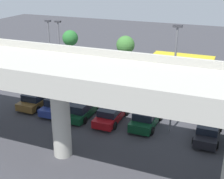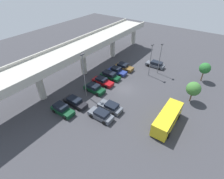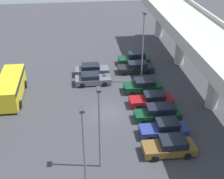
{
  "view_description": "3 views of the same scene",
  "coord_description": "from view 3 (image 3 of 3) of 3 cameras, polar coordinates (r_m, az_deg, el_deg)",
  "views": [
    {
      "loc": [
        -11.15,
        28.94,
        13.2
      ],
      "look_at": [
        -0.33,
        2.7,
        2.11
      ],
      "focal_mm": 50.0,
      "sensor_mm": 36.0,
      "label": 1
    },
    {
      "loc": [
        -26.38,
        -15.27,
        21.62
      ],
      "look_at": [
        -3.66,
        0.77,
        1.65
      ],
      "focal_mm": 28.0,
      "sensor_mm": 36.0,
      "label": 2
    },
    {
      "loc": [
        28.32,
        -3.04,
        18.83
      ],
      "look_at": [
        -3.36,
        0.76,
        1.08
      ],
      "focal_mm": 50.0,
      "sensor_mm": 36.0,
      "label": 3
    }
  ],
  "objects": [
    {
      "name": "parked_car_0",
      "position": [
        45.55,
        4.15,
        5.68
      ],
      "size": [
        2.09,
        4.45,
        1.71
      ],
      "rotation": [
        0.0,
        0.0,
        -1.57
      ],
      "color": "#0C381E",
      "rests_on": "ground_plane"
    },
    {
      "name": "parked_car_3",
      "position": [
        38.21,
        5.73,
        0.7
      ],
      "size": [
        2.18,
        4.52,
        1.59
      ],
      "rotation": [
        0.0,
        0.0,
        -1.57
      ],
      "color": "#0C381E",
      "rests_on": "ground_plane"
    },
    {
      "name": "highway_overpass",
      "position": [
        34.35,
        19.09,
        5.65
      ],
      "size": [
        49.18,
        6.75,
        7.6
      ],
      "color": "#ADAAA0",
      "rests_on": "ground_plane"
    },
    {
      "name": "parked_car_9",
      "position": [
        42.97,
        4.43,
        4.03
      ],
      "size": [
        2.03,
        4.84,
        1.47
      ],
      "rotation": [
        0.0,
        0.0,
        -1.57
      ],
      "color": "black",
      "rests_on": "ground_plane"
    },
    {
      "name": "parked_car_1",
      "position": [
        42.2,
        -3.73,
        3.62
      ],
      "size": [
        2.09,
        4.48,
        1.51
      ],
      "rotation": [
        0.0,
        0.0,
        1.57
      ],
      "color": "#515660",
      "rests_on": "ground_plane"
    },
    {
      "name": "parked_car_6",
      "position": [
        31.07,
        9.62,
        -7.06
      ],
      "size": [
        2.08,
        4.7,
        1.56
      ],
      "rotation": [
        0.0,
        0.0,
        -1.57
      ],
      "color": "navy",
      "rests_on": "ground_plane"
    },
    {
      "name": "parked_car_5",
      "position": [
        33.25,
        8.52,
        -4.21
      ],
      "size": [
        2.01,
        4.88,
        1.57
      ],
      "rotation": [
        0.0,
        0.0,
        -1.57
      ],
      "color": "#0C381E",
      "rests_on": "ground_plane"
    },
    {
      "name": "lamp_post_near_aisle",
      "position": [
        24.82,
        -2.32,
        -6.16
      ],
      "size": [
        0.7,
        0.35,
        7.66
      ],
      "color": "slate",
      "rests_on": "ground_plane"
    },
    {
      "name": "ground_plane",
      "position": [
        34.14,
        -0.6,
        -4.38
      ],
      "size": [
        102.46,
        102.46,
        0.0
      ],
      "primitive_type": "plane",
      "color": "#38383D"
    },
    {
      "name": "parked_car_7",
      "position": [
        28.97,
        10.56,
        -10.2
      ],
      "size": [
        2.26,
        4.74,
        1.54
      ],
      "rotation": [
        0.0,
        0.0,
        -1.57
      ],
      "color": "brown",
      "rests_on": "ground_plane"
    },
    {
      "name": "parked_car_4",
      "position": [
        35.6,
        7.3,
        -1.81
      ],
      "size": [
        2.07,
        4.89,
        1.46
      ],
      "rotation": [
        0.0,
        0.0,
        -1.57
      ],
      "color": "maroon",
      "rests_on": "ground_plane"
    },
    {
      "name": "parked_car_2",
      "position": [
        39.85,
        -3.62,
        1.93
      ],
      "size": [
        2.17,
        4.53,
        1.44
      ],
      "rotation": [
        0.0,
        0.0,
        1.57
      ],
      "color": "#515660",
      "rests_on": "ground_plane"
    },
    {
      "name": "lamp_post_by_overpass",
      "position": [
        38.36,
        5.68,
        8.28
      ],
      "size": [
        0.7,
        0.35,
        9.17
      ],
      "color": "slate",
      "rests_on": "ground_plane"
    },
    {
      "name": "lamp_post_mid_lot",
      "position": [
        23.08,
        -5.2,
        -9.8
      ],
      "size": [
        0.7,
        0.35,
        7.41
      ],
      "color": "slate",
      "rests_on": "ground_plane"
    },
    {
      "name": "shuttle_bus",
      "position": [
        38.14,
        -18.06,
        0.59
      ],
      "size": [
        7.83,
        2.76,
        2.58
      ],
      "color": "gold",
      "rests_on": "ground_plane"
    }
  ]
}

